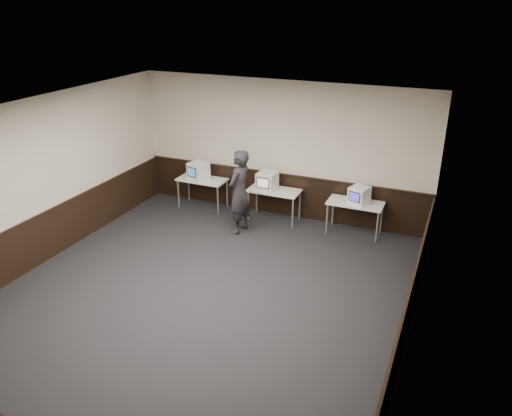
{
  "coord_description": "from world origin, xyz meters",
  "views": [
    {
      "loc": [
        3.86,
        -6.45,
        4.93
      ],
      "look_at": [
        0.4,
        1.6,
        1.15
      ],
      "focal_mm": 35.0,
      "sensor_mm": 36.0,
      "label": 1
    }
  ],
  "objects_px": {
    "emac_right": "(359,195)",
    "person": "(239,192)",
    "desk_center": "(274,193)",
    "emac_center": "(267,181)",
    "desk_left": "(202,181)",
    "desk_right": "(355,205)",
    "emac_left": "(198,171)"
  },
  "relations": [
    {
      "from": "desk_left",
      "to": "emac_right",
      "type": "relative_size",
      "value": 2.46
    },
    {
      "from": "desk_center",
      "to": "desk_right",
      "type": "height_order",
      "value": "same"
    },
    {
      "from": "desk_center",
      "to": "emac_right",
      "type": "height_order",
      "value": "emac_right"
    },
    {
      "from": "desk_right",
      "to": "desk_left",
      "type": "bearing_deg",
      "value": 180.0
    },
    {
      "from": "emac_center",
      "to": "person",
      "type": "relative_size",
      "value": 0.25
    },
    {
      "from": "emac_center",
      "to": "person",
      "type": "distance_m",
      "value": 0.91
    },
    {
      "from": "emac_left",
      "to": "emac_right",
      "type": "distance_m",
      "value": 3.95
    },
    {
      "from": "emac_right",
      "to": "person",
      "type": "height_order",
      "value": "person"
    },
    {
      "from": "desk_center",
      "to": "emac_left",
      "type": "relative_size",
      "value": 2.24
    },
    {
      "from": "desk_center",
      "to": "emac_right",
      "type": "relative_size",
      "value": 2.46
    },
    {
      "from": "desk_center",
      "to": "emac_right",
      "type": "xyz_separation_m",
      "value": [
        1.97,
        -0.02,
        0.26
      ]
    },
    {
      "from": "desk_center",
      "to": "person",
      "type": "distance_m",
      "value": 1.05
    },
    {
      "from": "emac_center",
      "to": "emac_right",
      "type": "height_order",
      "value": "emac_center"
    },
    {
      "from": "desk_right",
      "to": "emac_center",
      "type": "relative_size",
      "value": 2.55
    },
    {
      "from": "desk_center",
      "to": "person",
      "type": "xyz_separation_m",
      "value": [
        -0.47,
        -0.9,
        0.27
      ]
    },
    {
      "from": "person",
      "to": "desk_left",
      "type": "bearing_deg",
      "value": -116.28
    },
    {
      "from": "emac_left",
      "to": "emac_center",
      "type": "distance_m",
      "value": 1.81
    },
    {
      "from": "emac_left",
      "to": "emac_right",
      "type": "xyz_separation_m",
      "value": [
        3.95,
        0.01,
        -0.02
      ]
    },
    {
      "from": "emac_left",
      "to": "emac_right",
      "type": "relative_size",
      "value": 1.1
    },
    {
      "from": "desk_left",
      "to": "person",
      "type": "relative_size",
      "value": 0.63
    },
    {
      "from": "desk_left",
      "to": "desk_center",
      "type": "height_order",
      "value": "same"
    },
    {
      "from": "desk_center",
      "to": "emac_center",
      "type": "height_order",
      "value": "emac_center"
    },
    {
      "from": "emac_right",
      "to": "emac_left",
      "type": "bearing_deg",
      "value": -161.43
    },
    {
      "from": "desk_left",
      "to": "desk_right",
      "type": "bearing_deg",
      "value": 0.0
    },
    {
      "from": "desk_right",
      "to": "person",
      "type": "bearing_deg",
      "value": -159.23
    },
    {
      "from": "desk_center",
      "to": "emac_center",
      "type": "distance_m",
      "value": 0.33
    },
    {
      "from": "emac_center",
      "to": "emac_right",
      "type": "bearing_deg",
      "value": 3.56
    },
    {
      "from": "emac_right",
      "to": "person",
      "type": "bearing_deg",
      "value": -141.84
    },
    {
      "from": "desk_right",
      "to": "person",
      "type": "distance_m",
      "value": 2.55
    },
    {
      "from": "desk_right",
      "to": "desk_center",
      "type": "bearing_deg",
      "value": 180.0
    },
    {
      "from": "desk_left",
      "to": "emac_right",
      "type": "distance_m",
      "value": 3.88
    },
    {
      "from": "desk_left",
      "to": "emac_left",
      "type": "distance_m",
      "value": 0.29
    }
  ]
}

